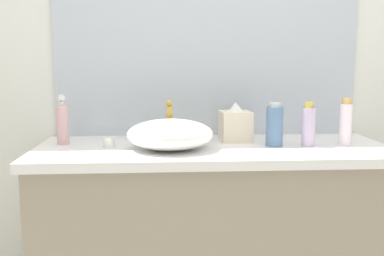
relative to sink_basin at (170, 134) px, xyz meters
The scene contains 11 objects.
bathroom_wall_rear 0.60m from the sink_basin, 53.68° to the left, with size 6.00×0.06×2.60m, color silver.
vanity_counter 0.53m from the sink_basin, 18.36° to the left, with size 1.48×0.58×0.88m.
wall_mirror_panel 0.64m from the sink_basin, 62.58° to the left, with size 1.42×0.01×1.15m, color #B2BCC6.
sink_basin is the anchor object (origin of this frame).
faucet 0.18m from the sink_basin, 90.00° to the left, with size 0.03×0.13×0.18m.
soap_dispenser 0.48m from the sink_basin, 163.27° to the left, with size 0.05×0.05×0.21m.
lotion_bottle 0.44m from the sink_basin, ahead, with size 0.07×0.07×0.18m.
perfume_bottle 0.74m from the sink_basin, ahead, with size 0.05×0.05×0.20m.
spray_can 0.58m from the sink_basin, ahead, with size 0.06×0.06×0.18m.
tissue_box 0.34m from the sink_basin, 30.57° to the left, with size 0.14×0.14×0.17m.
candle_jar 0.26m from the sink_basin, 166.84° to the left, with size 0.05×0.05×0.04m, color silver.
Camera 1 is at (-0.31, -1.42, 1.23)m, focal length 41.67 mm.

